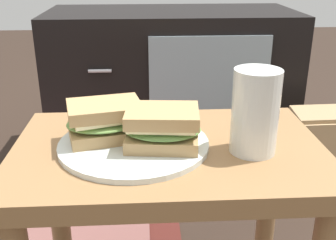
{
  "coord_description": "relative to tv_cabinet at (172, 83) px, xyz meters",
  "views": [
    {
      "loc": [
        -0.04,
        -0.66,
        0.78
      ],
      "look_at": [
        -0.0,
        0.0,
        0.51
      ],
      "focal_mm": 43.56,
      "sensor_mm": 36.0,
      "label": 1
    }
  ],
  "objects": [
    {
      "name": "plate",
      "position": [
        -0.13,
        -0.95,
        0.17
      ],
      "size": [
        0.27,
        0.27,
        0.01
      ],
      "primitive_type": "cylinder",
      "color": "silver",
      "rests_on": "side_table"
    },
    {
      "name": "area_rug",
      "position": [
        -0.53,
        -0.59,
        -0.29
      ],
      "size": [
        1.03,
        0.74,
        0.01
      ],
      "color": "#4C1E19",
      "rests_on": "ground"
    },
    {
      "name": "paper_bag",
      "position": [
        0.48,
        -0.4,
        -0.14
      ],
      "size": [
        0.23,
        0.13,
        0.31
      ],
      "color": "tan",
      "rests_on": "ground"
    },
    {
      "name": "side_table",
      "position": [
        -0.07,
        -0.95,
        0.08
      ],
      "size": [
        0.56,
        0.36,
        0.46
      ],
      "color": "olive",
      "rests_on": "ground"
    },
    {
      "name": "beer_glass",
      "position": [
        0.07,
        -0.98,
        0.24
      ],
      "size": [
        0.08,
        0.08,
        0.15
      ],
      "color": "silver",
      "rests_on": "side_table"
    },
    {
      "name": "sandwich_back",
      "position": [
        -0.08,
        -0.96,
        0.21
      ],
      "size": [
        0.14,
        0.12,
        0.07
      ],
      "color": "tan",
      "rests_on": "plate"
    },
    {
      "name": "tv_cabinet",
      "position": [
        0.0,
        0.0,
        0.0
      ],
      "size": [
        0.96,
        0.46,
        0.58
      ],
      "color": "black",
      "rests_on": "ground"
    },
    {
      "name": "sandwich_front",
      "position": [
        -0.18,
        -0.93,
        0.21
      ],
      "size": [
        0.16,
        0.13,
        0.07
      ],
      "color": "tan",
      "rests_on": "plate"
    }
  ]
}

